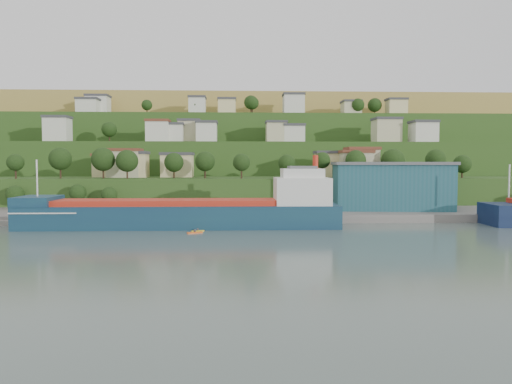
{
  "coord_description": "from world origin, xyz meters",
  "views": [
    {
      "loc": [
        -3.11,
        -103.24,
        14.48
      ],
      "look_at": [
        2.1,
        15.0,
        7.62
      ],
      "focal_mm": 35.0,
      "sensor_mm": 36.0,
      "label": 1
    }
  ],
  "objects": [
    {
      "name": "hillside",
      "position": [
        -0.01,
        168.69,
        0.09
      ],
      "size": [
        360.0,
        211.0,
        96.0
      ],
      "color": "#284719",
      "rests_on": "ground"
    },
    {
      "name": "caravan",
      "position": [
        -49.36,
        24.85,
        2.54
      ],
      "size": [
        6.15,
        3.64,
        2.68
      ],
      "primitive_type": "cube",
      "rotation": [
        0.0,
        0.0,
        0.23
      ],
      "color": "silver",
      "rests_on": "pebble_beach"
    },
    {
      "name": "pebble_beach",
      "position": [
        -55.0,
        22.0,
        0.0
      ],
      "size": [
        40.0,
        18.0,
        2.4
      ],
      "primitive_type": "cube",
      "color": "slate",
      "rests_on": "ground"
    },
    {
      "name": "kayak_orange",
      "position": [
        -11.26,
        -0.3,
        0.24
      ],
      "size": [
        3.25,
        1.86,
        0.82
      ],
      "rotation": [
        0.0,
        0.0,
        0.42
      ],
      "color": "#F15915",
      "rests_on": "ground"
    },
    {
      "name": "ground",
      "position": [
        0.0,
        0.0,
        0.0
      ],
      "size": [
        500.0,
        500.0,
        0.0
      ],
      "primitive_type": "plane",
      "color": "#4C5C54",
      "rests_on": "ground"
    },
    {
      "name": "cargo_ship_near",
      "position": [
        -12.85,
        9.15,
        2.93
      ],
      "size": [
        71.3,
        11.56,
        18.32
      ],
      "rotation": [
        0.0,
        0.0,
        -0.0
      ],
      "color": "#132C49",
      "rests_on": "ground"
    },
    {
      "name": "dinghy",
      "position": [
        -40.98,
        16.57,
        1.62
      ],
      "size": [
        4.5,
        2.7,
        0.85
      ],
      "primitive_type": "cube",
      "rotation": [
        0.0,
        0.0,
        -0.28
      ],
      "color": "silver",
      "rests_on": "pebble_beach"
    },
    {
      "name": "quay",
      "position": [
        20.0,
        28.0,
        0.0
      ],
      "size": [
        220.0,
        26.0,
        4.0
      ],
      "primitive_type": "cube",
      "color": "slate",
      "rests_on": "ground"
    },
    {
      "name": "kayak_yellow",
      "position": [
        -10.86,
        2.29,
        0.21
      ],
      "size": [
        2.77,
        1.63,
        0.7
      ],
      "rotation": [
        0.0,
        0.0,
        0.43
      ],
      "color": "yellow",
      "rests_on": "ground"
    },
    {
      "name": "warehouse",
      "position": [
        39.57,
        31.0,
        8.43
      ],
      "size": [
        32.92,
        22.32,
        12.8
      ],
      "rotation": [
        0.0,
        0.0,
        -0.11
      ],
      "color": "#1F545F",
      "rests_on": "quay"
    }
  ]
}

